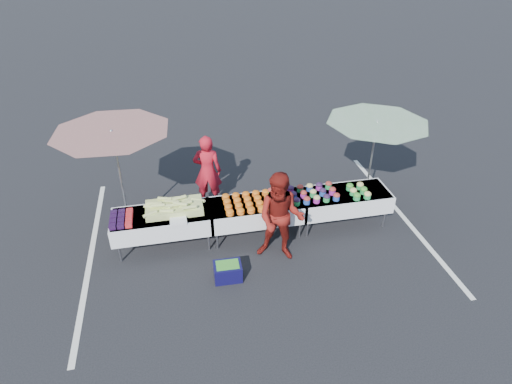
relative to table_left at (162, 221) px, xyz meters
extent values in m
plane|color=black|center=(1.80, 0.00, -0.58)|extent=(80.00, 80.00, 0.00)
cube|color=silver|center=(-1.40, 0.00, -0.58)|extent=(0.10, 5.00, 0.00)
cube|color=silver|center=(5.00, 0.00, -0.58)|extent=(0.10, 5.00, 0.00)
cube|color=white|center=(0.00, 0.00, 0.15)|extent=(1.80, 0.75, 0.04)
cube|color=white|center=(0.00, 0.00, -0.01)|extent=(1.86, 0.81, 0.36)
cylinder|color=slate|center=(-0.82, -0.29, -0.39)|extent=(0.04, 0.04, 0.39)
cylinder|color=slate|center=(-0.82, 0.29, -0.39)|extent=(0.04, 0.04, 0.39)
cylinder|color=slate|center=(0.82, -0.29, -0.39)|extent=(0.04, 0.04, 0.39)
cylinder|color=slate|center=(0.82, 0.29, -0.39)|extent=(0.04, 0.04, 0.39)
cube|color=white|center=(1.80, 0.00, 0.15)|extent=(1.80, 0.75, 0.04)
cube|color=white|center=(1.80, 0.00, -0.01)|extent=(1.86, 0.81, 0.36)
cylinder|color=slate|center=(0.98, -0.29, -0.39)|extent=(0.04, 0.04, 0.39)
cylinder|color=slate|center=(0.98, 0.29, -0.39)|extent=(0.04, 0.04, 0.39)
cylinder|color=slate|center=(2.62, -0.29, -0.39)|extent=(0.04, 0.04, 0.39)
cylinder|color=slate|center=(2.62, 0.29, -0.39)|extent=(0.04, 0.04, 0.39)
cube|color=white|center=(3.60, 0.00, 0.15)|extent=(1.80, 0.75, 0.04)
cube|color=white|center=(3.60, 0.00, -0.01)|extent=(1.86, 0.81, 0.36)
cylinder|color=slate|center=(2.78, -0.29, -0.39)|extent=(0.04, 0.04, 0.39)
cylinder|color=slate|center=(2.78, 0.29, -0.39)|extent=(0.04, 0.04, 0.39)
cylinder|color=slate|center=(4.42, -0.29, -0.39)|extent=(0.04, 0.04, 0.39)
cylinder|color=slate|center=(4.42, 0.29, -0.39)|extent=(0.04, 0.04, 0.39)
cube|color=black|center=(-0.85, -0.27, 0.21)|extent=(0.12, 0.12, 0.08)
cube|color=black|center=(-0.85, -0.13, 0.21)|extent=(0.12, 0.12, 0.08)
cube|color=black|center=(-0.85, 0.01, 0.21)|extent=(0.12, 0.12, 0.08)
cube|color=black|center=(-0.85, 0.15, 0.21)|extent=(0.12, 0.12, 0.08)
cube|color=black|center=(-0.71, -0.27, 0.21)|extent=(0.12, 0.12, 0.08)
cube|color=black|center=(-0.71, -0.13, 0.21)|extent=(0.12, 0.12, 0.08)
cube|color=black|center=(-0.71, 0.01, 0.21)|extent=(0.12, 0.12, 0.08)
cube|color=black|center=(-0.71, 0.15, 0.21)|extent=(0.12, 0.12, 0.08)
cube|color=#B61330|center=(-0.57, -0.27, 0.21)|extent=(0.12, 0.12, 0.08)
cube|color=#B61330|center=(-0.57, -0.13, 0.21)|extent=(0.12, 0.12, 0.08)
cube|color=#B61330|center=(-0.57, 0.01, 0.21)|extent=(0.12, 0.12, 0.08)
cube|color=#B61330|center=(-0.57, 0.15, 0.21)|extent=(0.12, 0.12, 0.08)
cube|color=#C3DC70|center=(0.25, 0.05, 0.24)|extent=(1.05, 0.55, 0.14)
cylinder|color=#C3DC70|center=(0.55, 0.20, 0.27)|extent=(0.27, 0.09, 0.10)
cylinder|color=#C3DC70|center=(-0.13, 0.10, 0.34)|extent=(0.27, 0.14, 0.07)
cylinder|color=#C3DC70|center=(0.36, -0.06, 0.38)|extent=(0.27, 0.14, 0.09)
cylinder|color=#C3DC70|center=(-0.17, 0.08, 0.28)|extent=(0.27, 0.15, 0.10)
cylinder|color=#C3DC70|center=(0.07, -0.01, 0.33)|extent=(0.27, 0.15, 0.08)
cylinder|color=#C3DC70|center=(0.21, 0.09, 0.36)|extent=(0.27, 0.10, 0.10)
cylinder|color=#C3DC70|center=(0.21, -0.03, 0.36)|extent=(0.27, 0.07, 0.08)
cylinder|color=#C3DC70|center=(0.12, -0.13, 0.31)|extent=(0.27, 0.14, 0.09)
cylinder|color=#C3DC70|center=(0.09, 0.25, 0.34)|extent=(0.27, 0.12, 0.08)
cylinder|color=#C3DC70|center=(0.71, 0.14, 0.29)|extent=(0.27, 0.16, 0.08)
cylinder|color=#C3DC70|center=(-0.06, 0.01, 0.34)|extent=(0.27, 0.11, 0.07)
cylinder|color=#C3DC70|center=(0.16, -0.18, 0.27)|extent=(0.27, 0.10, 0.07)
cylinder|color=#C3DC70|center=(0.36, 0.19, 0.35)|extent=(0.27, 0.12, 0.08)
cylinder|color=#C3DC70|center=(-0.18, -0.17, 0.31)|extent=(0.27, 0.15, 0.08)
cylinder|color=#C3DC70|center=(-0.09, 0.09, 0.36)|extent=(0.27, 0.10, 0.08)
cylinder|color=#C3DC70|center=(0.46, 0.00, 0.32)|extent=(0.27, 0.16, 0.10)
cylinder|color=#C3DC70|center=(-0.03, -0.02, 0.38)|extent=(0.27, 0.12, 0.09)
cylinder|color=#C3DC70|center=(0.52, -0.18, 0.37)|extent=(0.27, 0.09, 0.07)
cylinder|color=#C3DC70|center=(0.58, -0.15, 0.30)|extent=(0.27, 0.10, 0.09)
cube|color=white|center=(0.30, -0.30, 0.19)|extent=(0.30, 0.25, 0.05)
cylinder|color=orange|center=(1.25, -0.28, 0.19)|extent=(0.15, 0.15, 0.05)
ellipsoid|color=#C04D0A|center=(1.25, -0.28, 0.23)|extent=(0.15, 0.15, 0.08)
cylinder|color=orange|center=(1.25, -0.10, 0.19)|extent=(0.15, 0.15, 0.05)
ellipsoid|color=#C04D0A|center=(1.25, -0.10, 0.23)|extent=(0.15, 0.15, 0.08)
cylinder|color=orange|center=(1.25, 0.08, 0.19)|extent=(0.15, 0.15, 0.05)
ellipsoid|color=#C04D0A|center=(1.25, 0.08, 0.23)|extent=(0.15, 0.15, 0.08)
cylinder|color=orange|center=(1.25, 0.26, 0.19)|extent=(0.15, 0.15, 0.05)
ellipsoid|color=#C04D0A|center=(1.25, 0.26, 0.23)|extent=(0.15, 0.15, 0.08)
cylinder|color=orange|center=(1.45, -0.28, 0.19)|extent=(0.15, 0.15, 0.05)
ellipsoid|color=#C04D0A|center=(1.45, -0.28, 0.23)|extent=(0.15, 0.15, 0.08)
cylinder|color=orange|center=(1.45, -0.10, 0.19)|extent=(0.15, 0.15, 0.05)
ellipsoid|color=#C04D0A|center=(1.45, -0.10, 0.23)|extent=(0.15, 0.15, 0.08)
cylinder|color=orange|center=(1.45, 0.08, 0.19)|extent=(0.15, 0.15, 0.05)
ellipsoid|color=#C04D0A|center=(1.45, 0.08, 0.23)|extent=(0.15, 0.15, 0.08)
cylinder|color=orange|center=(1.45, 0.26, 0.19)|extent=(0.15, 0.15, 0.05)
ellipsoid|color=#C04D0A|center=(1.45, 0.26, 0.23)|extent=(0.15, 0.15, 0.08)
cylinder|color=orange|center=(1.65, -0.28, 0.19)|extent=(0.15, 0.15, 0.05)
ellipsoid|color=#C04D0A|center=(1.65, -0.28, 0.23)|extent=(0.15, 0.15, 0.08)
cylinder|color=orange|center=(1.65, -0.10, 0.19)|extent=(0.15, 0.15, 0.05)
ellipsoid|color=#C04D0A|center=(1.65, -0.10, 0.23)|extent=(0.15, 0.15, 0.08)
cylinder|color=orange|center=(1.65, 0.08, 0.19)|extent=(0.15, 0.15, 0.05)
ellipsoid|color=#C04D0A|center=(1.65, 0.08, 0.23)|extent=(0.15, 0.15, 0.08)
cylinder|color=orange|center=(1.65, 0.26, 0.19)|extent=(0.15, 0.15, 0.05)
ellipsoid|color=#C04D0A|center=(1.65, 0.26, 0.23)|extent=(0.15, 0.15, 0.08)
cylinder|color=orange|center=(1.85, -0.28, 0.19)|extent=(0.15, 0.15, 0.05)
ellipsoid|color=#C04D0A|center=(1.85, -0.28, 0.23)|extent=(0.15, 0.15, 0.08)
cylinder|color=orange|center=(1.85, -0.10, 0.19)|extent=(0.15, 0.15, 0.05)
ellipsoid|color=#C04D0A|center=(1.85, -0.10, 0.23)|extent=(0.15, 0.15, 0.08)
cylinder|color=orange|center=(1.85, 0.08, 0.19)|extent=(0.15, 0.15, 0.05)
ellipsoid|color=#C04D0A|center=(1.85, 0.08, 0.23)|extent=(0.15, 0.15, 0.08)
cylinder|color=orange|center=(1.85, 0.26, 0.19)|extent=(0.15, 0.15, 0.05)
ellipsoid|color=#C04D0A|center=(1.85, 0.26, 0.23)|extent=(0.15, 0.15, 0.08)
cylinder|color=orange|center=(2.05, -0.28, 0.19)|extent=(0.15, 0.15, 0.05)
ellipsoid|color=#C04D0A|center=(2.05, -0.28, 0.23)|extent=(0.15, 0.15, 0.08)
cylinder|color=orange|center=(2.05, -0.10, 0.19)|extent=(0.15, 0.15, 0.05)
ellipsoid|color=#C04D0A|center=(2.05, -0.10, 0.23)|extent=(0.15, 0.15, 0.08)
cylinder|color=orange|center=(2.05, 0.08, 0.19)|extent=(0.15, 0.15, 0.05)
ellipsoid|color=#C04D0A|center=(2.05, 0.08, 0.23)|extent=(0.15, 0.15, 0.08)
cylinder|color=orange|center=(2.05, 0.26, 0.19)|extent=(0.15, 0.15, 0.05)
ellipsoid|color=#C04D0A|center=(2.05, 0.26, 0.23)|extent=(0.15, 0.15, 0.08)
cylinder|color=#2347A7|center=(2.15, -0.22, 0.22)|extent=(0.13, 0.13, 0.10)
ellipsoid|color=maroon|center=(2.15, -0.22, 0.28)|extent=(0.14, 0.14, 0.10)
cylinder|color=#9E2193|center=(2.15, 0.00, 0.22)|extent=(0.13, 0.13, 0.10)
ellipsoid|color=maroon|center=(2.15, 0.00, 0.28)|extent=(0.14, 0.14, 0.10)
cylinder|color=green|center=(2.15, 0.22, 0.22)|extent=(0.13, 0.13, 0.10)
ellipsoid|color=maroon|center=(2.15, 0.22, 0.28)|extent=(0.14, 0.14, 0.10)
cylinder|color=#9E2193|center=(2.35, -0.22, 0.22)|extent=(0.13, 0.13, 0.10)
ellipsoid|color=tan|center=(2.35, -0.22, 0.28)|extent=(0.14, 0.14, 0.10)
cylinder|color=green|center=(2.35, 0.00, 0.22)|extent=(0.13, 0.13, 0.10)
ellipsoid|color=tan|center=(2.35, 0.00, 0.28)|extent=(0.14, 0.14, 0.10)
cylinder|color=#2347A7|center=(2.35, 0.22, 0.22)|extent=(0.13, 0.13, 0.10)
ellipsoid|color=tan|center=(2.35, 0.22, 0.28)|extent=(0.14, 0.14, 0.10)
cylinder|color=green|center=(2.55, -0.22, 0.22)|extent=(0.13, 0.13, 0.10)
ellipsoid|color=#291332|center=(2.55, -0.22, 0.28)|extent=(0.14, 0.14, 0.10)
cylinder|color=#2347A7|center=(2.55, 0.00, 0.22)|extent=(0.13, 0.13, 0.10)
ellipsoid|color=#291332|center=(2.55, 0.00, 0.28)|extent=(0.14, 0.14, 0.10)
cylinder|color=#9E2193|center=(2.55, 0.22, 0.22)|extent=(0.13, 0.13, 0.10)
ellipsoid|color=#291332|center=(2.55, 0.22, 0.28)|extent=(0.14, 0.14, 0.10)
cylinder|color=#2347A7|center=(2.75, -0.22, 0.22)|extent=(0.13, 0.13, 0.10)
ellipsoid|color=maroon|center=(2.75, -0.22, 0.28)|extent=(0.14, 0.14, 0.10)
cylinder|color=#9E2193|center=(2.75, 0.00, 0.22)|extent=(0.13, 0.13, 0.10)
ellipsoid|color=maroon|center=(2.75, 0.00, 0.28)|extent=(0.14, 0.14, 0.10)
cylinder|color=green|center=(2.75, 0.22, 0.22)|extent=(0.13, 0.13, 0.10)
ellipsoid|color=maroon|center=(2.75, 0.22, 0.28)|extent=(0.14, 0.14, 0.10)
cylinder|color=#9E2193|center=(2.95, -0.22, 0.22)|extent=(0.13, 0.13, 0.10)
ellipsoid|color=tan|center=(2.95, -0.22, 0.28)|extent=(0.14, 0.14, 0.10)
cylinder|color=green|center=(2.95, 0.00, 0.22)|extent=(0.13, 0.13, 0.10)
ellipsoid|color=tan|center=(2.95, 0.00, 0.28)|extent=(0.14, 0.14, 0.10)
cylinder|color=#2347A7|center=(2.95, 0.22, 0.22)|extent=(0.13, 0.13, 0.10)
ellipsoid|color=tan|center=(2.95, 0.22, 0.28)|extent=(0.14, 0.14, 0.10)
cylinder|color=green|center=(3.15, -0.22, 0.22)|extent=(0.13, 0.13, 0.10)
ellipsoid|color=#291332|center=(3.15, -0.22, 0.28)|extent=(0.14, 0.14, 0.10)
cylinder|color=#2347A7|center=(3.15, 0.00, 0.22)|extent=(0.13, 0.13, 0.10)
ellipsoid|color=#291332|center=(3.15, 0.00, 0.28)|extent=(0.14, 0.14, 0.10)
cylinder|color=#9E2193|center=(3.15, 0.22, 0.22)|extent=(0.13, 0.13, 0.10)
ellipsoid|color=#291332|center=(3.15, 0.22, 0.28)|extent=(0.14, 0.14, 0.10)
cylinder|color=#2347A7|center=(3.35, -0.22, 0.22)|extent=(0.13, 0.13, 0.10)
ellipsoid|color=maroon|center=(3.35, -0.22, 0.28)|extent=(0.14, 0.14, 0.10)
cylinder|color=#9E2193|center=(3.35, 0.00, 0.22)|extent=(0.13, 0.13, 0.10)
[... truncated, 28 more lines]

